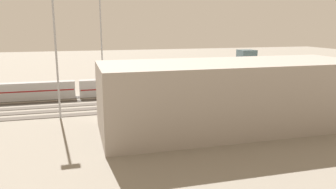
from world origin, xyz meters
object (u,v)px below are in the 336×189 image
at_px(train_on_track_4, 231,97).
at_px(control_tower, 246,62).
at_px(train_on_track_3, 328,87).
at_px(light_mast_0, 101,30).
at_px(train_on_track_2, 198,91).
at_px(train_on_track_0, 118,87).
at_px(light_mast_1, 55,34).
at_px(signal_gantry, 210,73).
at_px(maintenance_shed, 232,95).

relative_size(train_on_track_4, control_tower, 4.05).
distance_m(train_on_track_3, light_mast_0, 72.09).
bearing_deg(train_on_track_2, control_tower, -138.02).
xyz_separation_m(train_on_track_4, train_on_track_0, (27.84, -20.00, 0.59)).
bearing_deg(light_mast_1, signal_gantry, -163.31).
relative_size(train_on_track_4, train_on_track_2, 4.72).
height_order(train_on_track_3, control_tower, control_tower).
relative_size(train_on_track_3, control_tower, 0.86).
xyz_separation_m(maintenance_shed, control_tower, (-33.45, -55.62, -0.00)).
bearing_deg(signal_gantry, train_on_track_3, 172.44).
distance_m(light_mast_0, signal_gantry, 34.85).
relative_size(train_on_track_4, light_mast_1, 1.55).
bearing_deg(light_mast_1, train_on_track_0, -125.50).
xyz_separation_m(train_on_track_2, signal_gantry, (-3.54, 0.00, 5.26)).
distance_m(train_on_track_3, maintenance_shed, 50.48).
distance_m(light_mast_1, signal_gantry, 45.00).
bearing_deg(train_on_track_2, train_on_track_3, 173.08).
xyz_separation_m(light_mast_1, maintenance_shed, (-34.84, 15.96, -12.22)).
xyz_separation_m(train_on_track_4, light_mast_1, (43.87, 2.48, 17.07)).
relative_size(signal_gantry, control_tower, 2.15).
height_order(train_on_track_0, light_mast_0, light_mast_0).
xyz_separation_m(train_on_track_0, light_mast_1, (16.04, 22.48, 16.49)).
height_order(light_mast_1, control_tower, light_mast_1).
height_order(train_on_track_3, maintenance_shed, maintenance_shed).
distance_m(train_on_track_4, light_mast_0, 43.32).
bearing_deg(maintenance_shed, signal_gantry, -103.42).
relative_size(train_on_track_3, train_on_track_0, 0.14).
relative_size(light_mast_1, control_tower, 2.62).
relative_size(train_on_track_0, train_on_track_2, 7.14).
height_order(light_mast_0, signal_gantry, light_mast_0).
height_order(train_on_track_4, train_on_track_0, train_on_track_0).
height_order(light_mast_1, signal_gantry, light_mast_1).
relative_size(light_mast_0, maintenance_shed, 0.59).
bearing_deg(train_on_track_4, train_on_track_3, -171.97).
height_order(train_on_track_4, signal_gantry, signal_gantry).
xyz_separation_m(train_on_track_4, signal_gantry, (2.24, -10.00, 5.40)).
bearing_deg(train_on_track_4, train_on_track_0, -35.70).
bearing_deg(maintenance_shed, train_on_track_4, -116.09).
relative_size(train_on_track_0, maintenance_shed, 1.33).
distance_m(light_mast_0, maintenance_shed, 49.20).
bearing_deg(light_mast_1, train_on_track_3, -174.61).
bearing_deg(train_on_track_0, light_mast_1, 54.50).
bearing_deg(light_mast_1, train_on_track_4, -176.76).
bearing_deg(signal_gantry, maintenance_shed, 76.58).
bearing_deg(control_tower, train_on_track_3, 108.88).
bearing_deg(light_mast_1, train_on_track_2, -161.85).
xyz_separation_m(train_on_track_3, train_on_track_0, (63.26, -15.00, 0.45)).
relative_size(maintenance_shed, control_tower, 4.62).
bearing_deg(maintenance_shed, light_mast_1, -24.62).
bearing_deg(signal_gantry, train_on_track_0, -21.34).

